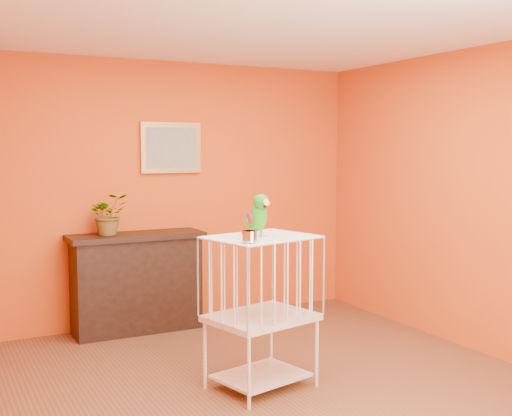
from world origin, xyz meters
TOP-DOWN VIEW (x-y plane):
  - ground at (0.00, 0.00)m, footprint 4.50×4.50m
  - room_shell at (0.00, 0.00)m, footprint 4.50×4.50m
  - console_cabinet at (-0.43, 2.03)m, footprint 1.27×0.46m
  - potted_plant at (-0.69, 1.99)m, footprint 0.38×0.41m
  - framed_picture at (0.00, 2.22)m, footprint 0.62×0.04m
  - birdcage at (-0.06, 0.19)m, footprint 0.83×0.70m
  - feed_cup at (-0.27, -0.04)m, footprint 0.11×0.11m
  - parrot at (-0.06, 0.22)m, footprint 0.15×0.28m

SIDE VIEW (x-z plane):
  - ground at x=0.00m, z-range 0.00..0.00m
  - console_cabinet at x=-0.43m, z-range 0.00..0.94m
  - birdcage at x=-0.06m, z-range 0.02..1.13m
  - potted_plant at x=-0.69m, z-range 0.94..1.24m
  - feed_cup at x=-0.27m, z-range 1.12..1.19m
  - parrot at x=-0.06m, z-range 1.11..1.42m
  - room_shell at x=0.00m, z-range -0.67..3.83m
  - framed_picture at x=0.00m, z-range 1.50..2.00m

